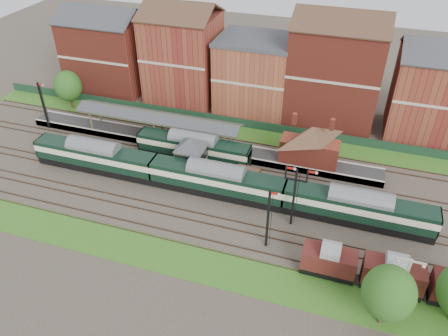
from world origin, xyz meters
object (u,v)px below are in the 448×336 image
(semaphore_bracket, at_px, (295,194))
(platform_railcar, at_px, (194,147))
(signal_box, at_px, (191,155))
(dmu_train, at_px, (216,180))
(goods_van_a, at_px, (393,275))

(semaphore_bracket, distance_m, platform_railcar, 18.53)
(signal_box, relative_size, semaphore_bracket, 0.73)
(signal_box, distance_m, platform_railcar, 3.52)
(signal_box, xyz_separation_m, platform_railcar, (-0.99, 3.25, -0.94))
(signal_box, bearing_deg, dmu_train, -34.72)
(dmu_train, bearing_deg, goods_van_a, -22.49)
(semaphore_bracket, xyz_separation_m, platform_railcar, (-16.02, 9.00, -2.38))
(signal_box, height_order, dmu_train, signal_box)
(signal_box, relative_size, dmu_train, 0.11)
(signal_box, relative_size, platform_railcar, 0.36)
(dmu_train, distance_m, goods_van_a, 23.53)
(signal_box, xyz_separation_m, goods_van_a, (26.43, -12.25, -1.14))
(signal_box, bearing_deg, semaphore_bracket, -20.92)
(dmu_train, relative_size, platform_railcar, 3.20)
(semaphore_bracket, relative_size, goods_van_a, 1.37)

